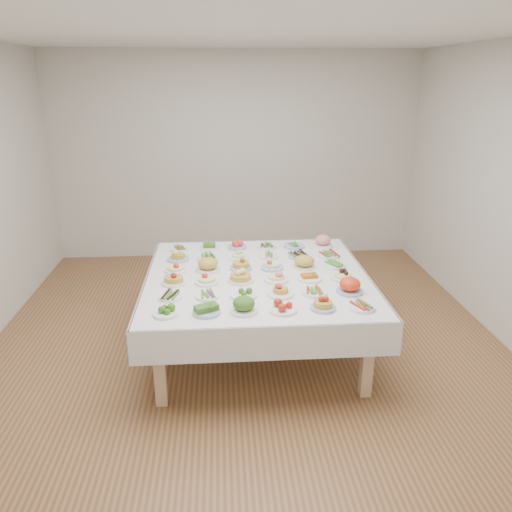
{
  "coord_description": "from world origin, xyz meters",
  "views": [
    {
      "loc": [
        -0.22,
        -4.41,
        2.46
      ],
      "look_at": [
        0.1,
        -0.05,
        0.88
      ],
      "focal_mm": 35.0,
      "sensor_mm": 36.0,
      "label": 1
    }
  ],
  "objects": [
    {
      "name": "dish_31",
      "position": [
        -0.35,
        0.55,
        0.78
      ],
      "size": [
        0.2,
        0.2,
        0.08
      ],
      "color": "white",
      "rests_on": "display_table"
    },
    {
      "name": "dish_11",
      "position": [
        0.84,
        -0.65,
        0.81
      ],
      "size": [
        0.22,
        0.22,
        0.13
      ],
      "color": "#4C66B2",
      "rests_on": "display_table"
    },
    {
      "name": "dish_10",
      "position": [
        0.54,
        -0.65,
        0.77
      ],
      "size": [
        0.21,
        0.21,
        0.05
      ],
      "color": "white",
      "rests_on": "display_table"
    },
    {
      "name": "dish_35",
      "position": [
        0.85,
        0.55,
        0.8
      ],
      "size": [
        0.2,
        0.2,
        0.12
      ],
      "color": "white",
      "rests_on": "display_table"
    },
    {
      "name": "dish_7",
      "position": [
        -0.35,
        -0.66,
        0.77
      ],
      "size": [
        0.2,
        0.2,
        0.05
      ],
      "color": "white",
      "rests_on": "display_table"
    },
    {
      "name": "dish_1",
      "position": [
        -0.35,
        -0.95,
        0.79
      ],
      "size": [
        0.21,
        0.21,
        0.1
      ],
      "color": "#4C66B2",
      "rests_on": "display_table"
    },
    {
      "name": "dish_30",
      "position": [
        -0.66,
        0.54,
        0.77
      ],
      "size": [
        0.19,
        0.19,
        0.04
      ],
      "color": "white",
      "rests_on": "display_table"
    },
    {
      "name": "dish_26",
      "position": [
        -0.05,
        0.24,
        0.8
      ],
      "size": [
        0.2,
        0.2,
        0.11
      ],
      "color": "white",
      "rests_on": "display_table"
    },
    {
      "name": "dish_14",
      "position": [
        -0.06,
        -0.34,
        0.81
      ],
      "size": [
        0.22,
        0.22,
        0.14
      ],
      "color": "white",
      "rests_on": "display_table"
    },
    {
      "name": "dish_25",
      "position": [
        -0.36,
        0.25,
        0.77
      ],
      "size": [
        0.21,
        0.2,
        0.05
      ],
      "color": "white",
      "rests_on": "display_table"
    },
    {
      "name": "dish_13",
      "position": [
        -0.36,
        -0.36,
        0.8
      ],
      "size": [
        0.21,
        0.21,
        0.11
      ],
      "color": "white",
      "rests_on": "display_table"
    },
    {
      "name": "dish_28",
      "position": [
        0.54,
        0.24,
        0.77
      ],
      "size": [
        0.22,
        0.2,
        0.05
      ],
      "color": "#4C66B2",
      "rests_on": "display_table"
    },
    {
      "name": "dish_12",
      "position": [
        -0.65,
        -0.35,
        0.8
      ],
      "size": [
        0.21,
        0.21,
        0.12
      ],
      "color": "white",
      "rests_on": "display_table"
    },
    {
      "name": "dish_29",
      "position": [
        0.85,
        0.24,
        0.77
      ],
      "size": [
        0.22,
        0.22,
        0.06
      ],
      "color": "white",
      "rests_on": "display_table"
    },
    {
      "name": "dish_22",
      "position": [
        0.55,
        -0.05,
        0.81
      ],
      "size": [
        0.2,
        0.2,
        0.12
      ],
      "color": "white",
      "rests_on": "display_table"
    },
    {
      "name": "dish_5",
      "position": [
        0.86,
        -0.96,
        0.77
      ],
      "size": [
        0.22,
        0.2,
        0.05
      ],
      "color": "white",
      "rests_on": "display_table"
    },
    {
      "name": "dish_34",
      "position": [
        0.54,
        0.55,
        0.77
      ],
      "size": [
        0.22,
        0.22,
        0.05
      ],
      "color": "#4C66B2",
      "rests_on": "display_table"
    },
    {
      "name": "dish_18",
      "position": [
        -0.65,
        -0.06,
        0.8
      ],
      "size": [
        0.2,
        0.2,
        0.11
      ],
      "color": "white",
      "rests_on": "display_table"
    },
    {
      "name": "dish_0",
      "position": [
        -0.66,
        -0.96,
        0.78
      ],
      "size": [
        0.19,
        0.19,
        0.08
      ],
      "color": "white",
      "rests_on": "display_table"
    },
    {
      "name": "dish_8",
      "position": [
        -0.05,
        -0.66,
        0.79
      ],
      "size": [
        0.23,
        0.23,
        0.09
      ],
      "color": "white",
      "rests_on": "display_table"
    },
    {
      "name": "dish_16",
      "position": [
        0.55,
        -0.34,
        0.78
      ],
      "size": [
        0.22,
        0.22,
        0.09
      ],
      "color": "white",
      "rests_on": "display_table"
    },
    {
      "name": "dish_20",
      "position": [
        -0.05,
        -0.04,
        0.81
      ],
      "size": [
        0.21,
        0.2,
        0.12
      ],
      "color": "#4C66B2",
      "rests_on": "display_table"
    },
    {
      "name": "dish_9",
      "position": [
        0.26,
        -0.66,
        0.8
      ],
      "size": [
        0.22,
        0.22,
        0.12
      ],
      "color": "white",
      "rests_on": "display_table"
    },
    {
      "name": "dish_27",
      "position": [
        0.25,
        0.25,
        0.77
      ],
      "size": [
        0.19,
        0.19,
        0.05
      ],
      "color": "white",
      "rests_on": "display_table"
    },
    {
      "name": "dish_24",
      "position": [
        -0.65,
        0.24,
        0.8
      ],
      "size": [
        0.21,
        0.21,
        0.11
      ],
      "color": "#4C66B2",
      "rests_on": "display_table"
    },
    {
      "name": "display_table",
      "position": [
        0.1,
        -0.2,
        0.68
      ],
      "size": [
        2.02,
        2.02,
        0.75
      ],
      "color": "white",
      "rests_on": "ground"
    },
    {
      "name": "room_envelope",
      "position": [
        0.0,
        0.0,
        1.83
      ],
      "size": [
        5.02,
        5.02,
        2.81
      ],
      "color": "#91633C",
      "rests_on": "ground"
    },
    {
      "name": "dish_15",
      "position": [
        0.25,
        -0.35,
        0.81
      ],
      "size": [
        0.24,
        0.24,
        0.13
      ],
      "color": "white",
      "rests_on": "display_table"
    },
    {
      "name": "dish_6",
      "position": [
        -0.65,
        -0.65,
        0.77
      ],
      "size": [
        0.2,
        0.19,
        0.05
      ],
      "color": "white",
      "rests_on": "display_table"
    },
    {
      "name": "dish_32",
      "position": [
        -0.06,
        0.56,
        0.78
      ],
      "size": [
        0.19,
        0.19,
        0.08
      ],
      "color": "#4C66B2",
      "rests_on": "display_table"
    },
    {
      "name": "dish_19",
      "position": [
        -0.35,
        -0.06,
        0.82
      ],
      "size": [
        0.23,
        0.23,
        0.14
      ],
      "color": "white",
      "rests_on": "display_table"
    },
    {
      "name": "dish_4",
      "position": [
        0.55,
        -0.94,
        0.8
      ],
      "size": [
        0.2,
        0.2,
        0.11
      ],
      "color": "#4C66B2",
      "rests_on": "display_table"
    },
    {
      "name": "dish_2",
      "position": [
        -0.06,
        -0.95,
        0.81
      ],
      "size": [
        0.21,
        0.21,
        0.12
      ],
      "color": "white",
      "rests_on": "display_table"
    },
    {
      "name": "dish_3",
      "position": [
        0.24,
        -0.96,
        0.79
      ],
      "size": [
        0.22,
        0.22,
        0.09
      ],
      "color": "white",
      "rests_on": "display_table"
    },
    {
      "name": "dish_21",
      "position": [
        0.25,
        -0.05,
        0.8
      ],
      "size": [
        0.21,
        0.21,
        0.11
      ],
      "color": "#4C66B2",
      "rests_on": "display_table"
    },
    {
      "name": "dish_17",
      "position": [
        0.85,
        -0.35,
        0.8
      ],
      "size": [
        0.21,
        0.21,
        0.12
      ],
      "color": "white",
      "rests_on": "display_table"
    },
    {
      "name": "dish_23",
      "position": [
        0.85,
        -0.05,
        0.77
      ],
      "size": [
        0.23,
        0.21,
        0.05
      ],
      "color": "white",
      "rests_on": "display_table"
    },
    {
      "name": "dish_33",
      "position": [
        0.25,
        0.56,
        0.77
      ],
      "size": [
        0.21,
        0.21,
        0.05
      ],
      "color": "white",
      "rests_on": "display_table"
    }
  ]
}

